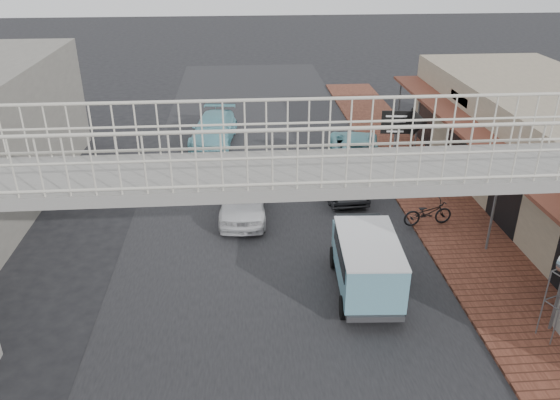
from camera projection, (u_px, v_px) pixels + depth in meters
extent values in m
plane|color=black|center=(277.00, 278.00, 16.45)|extent=(120.00, 120.00, 0.00)
cube|color=black|center=(277.00, 278.00, 16.45)|extent=(10.00, 60.00, 0.01)
cube|color=brown|center=(452.00, 222.00, 19.57)|extent=(3.00, 40.00, 0.10)
cube|color=brown|center=(486.00, 136.00, 19.30)|extent=(1.80, 18.00, 0.12)
cube|color=silver|center=(460.00, 98.00, 22.29)|extent=(0.08, 2.60, 0.90)
cube|color=#B21914|center=(540.00, 156.00, 16.46)|extent=(0.08, 2.20, 0.80)
cube|color=gray|center=(292.00, 174.00, 10.62)|extent=(14.00, 2.00, 0.24)
cube|color=beige|center=(288.00, 126.00, 11.18)|extent=(14.00, 0.08, 1.10)
cube|color=beige|center=(297.00, 160.00, 9.48)|extent=(14.00, 0.08, 1.10)
imported|color=white|center=(243.00, 196.00, 19.95)|extent=(1.87, 4.21, 1.41)
imported|color=black|center=(340.00, 176.00, 21.73)|extent=(1.69, 4.12, 1.33)
imported|color=#72BDC6|center=(355.00, 148.00, 24.66)|extent=(2.82, 5.00, 1.32)
imported|color=#70B7C3|center=(214.00, 130.00, 26.88)|extent=(2.50, 4.92, 1.37)
cylinder|color=black|center=(334.00, 257.00, 16.88)|extent=(0.27, 0.67, 0.66)
cylinder|color=black|center=(382.00, 257.00, 16.90)|extent=(0.27, 0.67, 0.66)
cylinder|color=black|center=(344.00, 308.00, 14.59)|extent=(0.27, 0.67, 0.66)
cylinder|color=black|center=(399.00, 307.00, 14.62)|extent=(0.27, 0.67, 0.66)
cube|color=#6DA8BD|center=(368.00, 263.00, 15.15)|extent=(1.78, 3.11, 1.27)
cube|color=#6DA8BD|center=(358.00, 238.00, 16.82)|extent=(1.58, 0.94, 0.85)
cube|color=black|center=(369.00, 252.00, 15.00)|extent=(1.79, 2.55, 0.47)
cube|color=silver|center=(370.00, 242.00, 14.86)|extent=(1.80, 3.11, 0.06)
imported|color=black|center=(428.00, 213.00, 19.08)|extent=(1.83, 0.81, 0.93)
imported|color=black|center=(417.00, 153.00, 24.20)|extent=(1.67, 1.06, 0.98)
cylinder|color=#59595B|center=(543.00, 303.00, 13.59)|extent=(0.04, 0.04, 1.90)
cylinder|color=#59595B|center=(557.00, 299.00, 13.75)|extent=(0.04, 0.04, 1.90)
cylinder|color=#59595B|center=(558.00, 313.00, 13.21)|extent=(0.04, 0.04, 1.90)
cylinder|color=#59595B|center=(394.00, 148.00, 21.92)|extent=(0.10, 0.10, 3.00)
cube|color=black|center=(397.00, 122.00, 21.41)|extent=(1.24, 0.20, 0.93)
cone|color=black|center=(420.00, 123.00, 21.39)|extent=(0.74, 1.20, 1.14)
cube|color=white|center=(396.00, 124.00, 21.40)|extent=(0.82, 0.10, 0.62)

